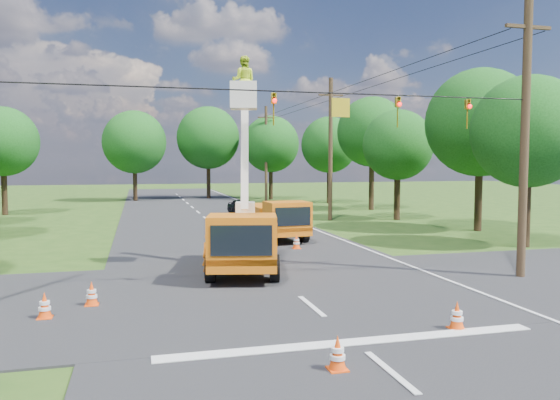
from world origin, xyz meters
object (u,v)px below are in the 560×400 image
object	(u,v)px
pole_right_near	(525,134)
pole_right_mid	(330,148)
bucket_truck	(244,226)
traffic_cone_5	(45,306)
second_truck	(276,219)
tree_right_e	(329,145)
tree_right_d	(372,132)
traffic_cone_4	(92,294)
tree_right_a	(528,132)
tree_far_b	(208,138)
traffic_cone_2	(270,252)
tree_far_c	(271,144)
tree_far_a	(134,142)
pole_right_far	(266,153)
ground_worker	(210,256)
tree_right_b	(480,123)
traffic_cone_3	(296,242)
traffic_cone_1	(457,316)
tree_left_f	(3,142)
traffic_cone_0	(338,354)
traffic_cone_7	(301,223)
tree_right_c	(398,145)
distant_car	(244,207)

from	to	relation	value
pole_right_near	pole_right_mid	world-z (taller)	same
bucket_truck	traffic_cone_5	distance (m)	7.97
second_truck	tree_right_e	distance (m)	26.61
second_truck	tree_right_d	world-z (taller)	tree_right_d
bucket_truck	traffic_cone_4	size ratio (longest dim) A/B	11.38
tree_right_a	tree_far_b	xyz separation A→B (m)	(-10.50, 39.00, 1.25)
traffic_cone_2	tree_far_c	xyz separation A→B (m)	(8.90, 36.54, 5.70)
traffic_cone_5	tree_far_a	size ratio (longest dim) A/B	0.07
tree_far_c	pole_right_far	bearing A→B (deg)	-116.57
ground_worker	tree_far_c	distance (m)	41.72
tree_far_a	second_truck	bearing A→B (deg)	-76.89
ground_worker	tree_right_b	size ratio (longest dim) A/B	0.17
traffic_cone_3	traffic_cone_1	bearing A→B (deg)	-88.64
pole_right_near	pole_right_mid	xyz separation A→B (m)	(0.00, 20.00, 0.00)
tree_left_f	traffic_cone_0	bearing A→B (deg)	-69.29
bucket_truck	tree_right_a	world-z (taller)	tree_right_a
ground_worker	traffic_cone_7	size ratio (longest dim) A/B	2.37
traffic_cone_0	tree_right_b	size ratio (longest dim) A/B	0.07
ground_worker	tree_right_d	world-z (taller)	tree_right_d
tree_far_b	pole_right_near	bearing A→B (deg)	-83.03
bucket_truck	tree_right_e	bearing A→B (deg)	77.46
bucket_truck	tree_right_c	bearing A→B (deg)	60.24
pole_right_mid	second_truck	bearing A→B (deg)	-125.75
distant_car	tree_right_b	xyz separation A→B (m)	(11.76, -13.05, 5.80)
tree_right_b	tree_right_d	xyz separation A→B (m)	(-0.20, 15.00, 0.24)
traffic_cone_0	traffic_cone_4	xyz separation A→B (m)	(-5.08, 6.34, 0.00)
distant_car	traffic_cone_0	world-z (taller)	distant_car
traffic_cone_4	tree_far_a	distance (m)	43.68
pole_right_mid	tree_far_c	distance (m)	22.04
traffic_cone_7	tree_far_b	xyz separation A→B (m)	(-1.97, 29.55, 6.45)
ground_worker	tree_far_a	distance (m)	41.11
tree_right_d	distant_car	bearing A→B (deg)	-170.43
distant_car	second_truck	bearing A→B (deg)	-109.29
tree_far_c	tree_right_d	bearing A→B (deg)	-70.54
tree_right_e	tree_far_b	bearing A→B (deg)	137.20
pole_right_far	tree_far_c	distance (m)	2.43
second_truck	tree_far_b	bearing A→B (deg)	84.50
tree_right_b	distant_car	bearing A→B (deg)	132.02
traffic_cone_0	tree_right_a	distance (m)	19.88
distant_car	tree_right_a	world-z (taller)	tree_right_a
traffic_cone_0	traffic_cone_7	distance (m)	22.85
distant_car	tree_far_c	distance (m)	18.87
second_truck	tree_right_b	distance (m)	13.74
traffic_cone_1	tree_right_e	xyz separation A→B (m)	(10.99, 39.88, 5.45)
pole_right_mid	tree_far_c	xyz separation A→B (m)	(1.00, 22.00, 0.96)
distant_car	pole_right_mid	xyz separation A→B (m)	(5.26, -5.05, 4.48)
traffic_cone_4	pole_right_near	xyz separation A→B (m)	(14.54, 0.28, 4.75)
tree_right_b	tree_far_c	xyz separation A→B (m)	(-5.50, 30.00, -0.37)
pole_right_near	tree_right_c	xyz separation A→B (m)	(4.70, 19.00, 0.21)
tree_far_a	tree_far_b	bearing A→B (deg)	14.04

